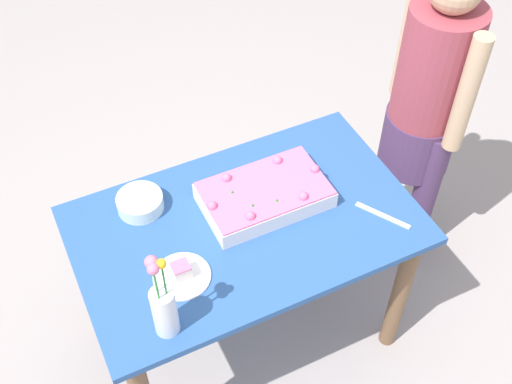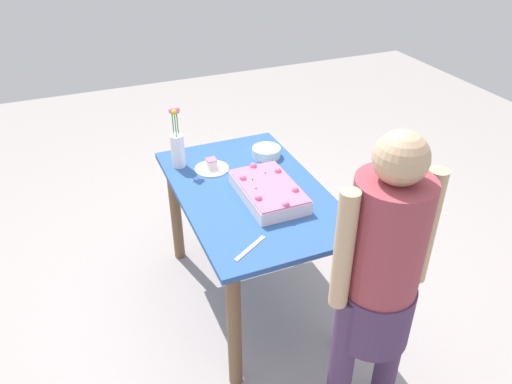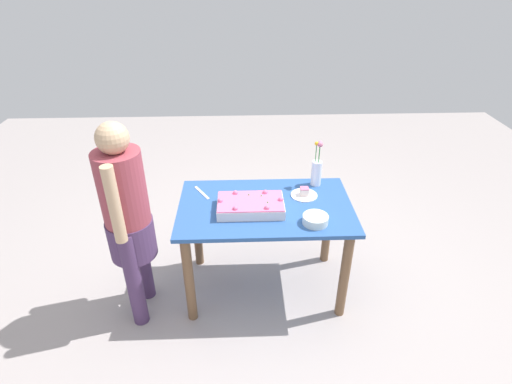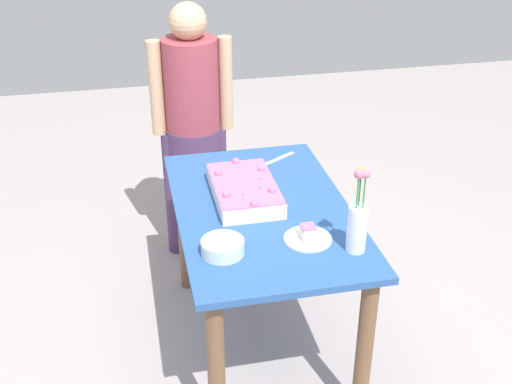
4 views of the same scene
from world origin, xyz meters
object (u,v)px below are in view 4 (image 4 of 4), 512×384
(serving_plate_with_slice, at_px, (308,236))
(flower_vase, at_px, (358,223))
(person_standing, at_px, (193,118))
(sheet_cake, at_px, (245,190))
(cake_knife, at_px, (279,159))
(fruit_bowl, at_px, (223,247))

(serving_plate_with_slice, relative_size, flower_vase, 0.54)
(serving_plate_with_slice, bearing_deg, person_standing, 14.42)
(sheet_cake, distance_m, cake_knife, 0.44)
(person_standing, bearing_deg, cake_knife, 40.03)
(flower_vase, height_order, fruit_bowl, flower_vase)
(sheet_cake, xyz_separation_m, fruit_bowl, (-0.43, 0.17, -0.01))
(fruit_bowl, height_order, person_standing, person_standing)
(serving_plate_with_slice, height_order, person_standing, person_standing)
(cake_knife, relative_size, flower_vase, 0.59)
(cake_knife, relative_size, person_standing, 0.14)
(flower_vase, relative_size, person_standing, 0.24)
(serving_plate_with_slice, height_order, fruit_bowl, serving_plate_with_slice)
(sheet_cake, bearing_deg, person_standing, 9.14)
(serving_plate_with_slice, distance_m, cake_knife, 0.77)
(cake_knife, distance_m, person_standing, 0.60)
(person_standing, bearing_deg, fruit_bowl, -1.95)
(flower_vase, xyz_separation_m, fruit_bowl, (0.09, 0.52, -0.10))
(flower_vase, xyz_separation_m, person_standing, (1.33, 0.48, -0.05))
(sheet_cake, height_order, cake_knife, sheet_cake)
(flower_vase, relative_size, fruit_bowl, 2.13)
(cake_knife, bearing_deg, sheet_cake, -156.24)
(serving_plate_with_slice, bearing_deg, cake_knife, -5.11)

